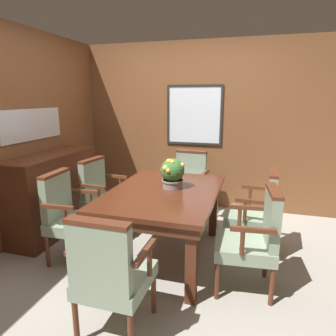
# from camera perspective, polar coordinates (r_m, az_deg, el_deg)

# --- Properties ---
(ground_plane) EXTENTS (14.00, 14.00, 0.00)m
(ground_plane) POSITION_cam_1_polar(r_m,az_deg,el_deg) (3.32, -2.92, -16.58)
(ground_plane) COLOR #A39E93
(wall_back) EXTENTS (7.20, 0.08, 2.45)m
(wall_back) POSITION_cam_1_polar(r_m,az_deg,el_deg) (4.58, 4.14, 7.92)
(wall_back) COLOR brown
(wall_back) RESTS_ON ground_plane
(wall_left) EXTENTS (0.08, 7.20, 2.45)m
(wall_left) POSITION_cam_1_polar(r_m,az_deg,el_deg) (3.79, -27.44, 5.30)
(wall_left) COLOR brown
(wall_left) RESTS_ON ground_plane
(dining_table) EXTENTS (1.07, 1.51, 0.73)m
(dining_table) POSITION_cam_1_polar(r_m,az_deg,el_deg) (3.09, -0.79, -6.01)
(dining_table) COLOR #4C2314
(dining_table) RESTS_ON ground_plane
(chair_left_far) EXTENTS (0.54, 0.55, 0.93)m
(chair_left_far) POSITION_cam_1_polar(r_m,az_deg,el_deg) (3.78, -12.37, -4.82)
(chair_left_far) COLOR #562B19
(chair_left_far) RESTS_ON ground_plane
(chair_left_near) EXTENTS (0.52, 0.53, 0.93)m
(chair_left_near) POSITION_cam_1_polar(r_m,az_deg,el_deg) (3.25, -18.30, -8.29)
(chair_left_near) COLOR #562B19
(chair_left_near) RESTS_ON ground_plane
(chair_right_far) EXTENTS (0.53, 0.54, 0.93)m
(chair_right_far) POSITION_cam_1_polar(r_m,az_deg,el_deg) (3.34, 16.81, -7.60)
(chair_right_far) COLOR #562B19
(chair_right_far) RESTS_ON ground_plane
(chair_head_near) EXTENTS (0.52, 0.51, 0.93)m
(chair_head_near) POSITION_cam_1_polar(r_m,az_deg,el_deg) (2.19, -10.91, -18.88)
(chair_head_near) COLOR #562B19
(chair_head_near) RESTS_ON ground_plane
(chair_head_far) EXTENTS (0.55, 0.54, 0.93)m
(chair_head_far) POSITION_cam_1_polar(r_m,az_deg,el_deg) (4.18, 3.90, -2.77)
(chair_head_far) COLOR #562B19
(chair_head_far) RESTS_ON ground_plane
(chair_right_near) EXTENTS (0.54, 0.55, 0.93)m
(chair_right_near) POSITION_cam_1_polar(r_m,az_deg,el_deg) (2.73, 16.06, -12.41)
(chair_right_near) COLOR #562B19
(chair_right_near) RESTS_ON ground_plane
(potted_plant) EXTENTS (0.27, 0.26, 0.32)m
(potted_plant) POSITION_cam_1_polar(r_m,az_deg,el_deg) (3.10, 0.85, -0.96)
(potted_plant) COLOR gray
(potted_plant) RESTS_ON dining_table
(sideboard_cabinet) EXTENTS (0.45, 1.32, 0.99)m
(sideboard_cabinet) POSITION_cam_1_polar(r_m,az_deg,el_deg) (3.99, -20.99, -4.49)
(sideboard_cabinet) COLOR #512816
(sideboard_cabinet) RESTS_ON ground_plane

